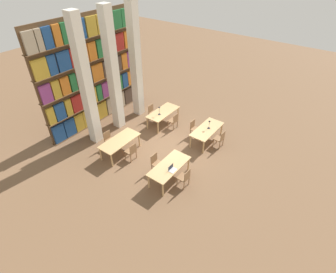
# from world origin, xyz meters

# --- Properties ---
(ground_plane) EXTENTS (40.00, 40.00, 0.00)m
(ground_plane) POSITION_xyz_m (0.00, 0.00, 0.00)
(ground_plane) COLOR brown
(bookshelf_bank) EXTENTS (6.36, 0.35, 5.50)m
(bookshelf_bank) POSITION_xyz_m (0.01, 4.47, 2.66)
(bookshelf_bank) COLOR brown
(bookshelf_bank) RESTS_ON ground_plane
(pillar_left) EXTENTS (0.45, 0.45, 6.00)m
(pillar_left) POSITION_xyz_m (-1.60, 3.14, 3.00)
(pillar_left) COLOR silver
(pillar_left) RESTS_ON ground_plane
(pillar_center) EXTENTS (0.45, 0.45, 6.00)m
(pillar_center) POSITION_xyz_m (0.00, 3.14, 3.00)
(pillar_center) COLOR silver
(pillar_center) RESTS_ON ground_plane
(pillar_right) EXTENTS (0.45, 0.45, 6.00)m
(pillar_right) POSITION_xyz_m (1.60, 3.14, 3.00)
(pillar_right) COLOR silver
(pillar_right) RESTS_ON ground_plane
(reading_table_0) EXTENTS (1.95, 0.87, 0.74)m
(reading_table_0) POSITION_xyz_m (-1.63, -1.41, 0.66)
(reading_table_0) COLOR tan
(reading_table_0) RESTS_ON ground_plane
(chair_0) EXTENTS (0.42, 0.40, 0.88)m
(chair_0) POSITION_xyz_m (-1.58, -2.13, 0.48)
(chair_0) COLOR olive
(chair_0) RESTS_ON ground_plane
(chair_1) EXTENTS (0.42, 0.40, 0.88)m
(chair_1) POSITION_xyz_m (-1.58, -0.69, 0.48)
(chair_1) COLOR olive
(chair_1) RESTS_ON ground_plane
(laptop) EXTENTS (0.32, 0.22, 0.21)m
(laptop) POSITION_xyz_m (-1.76, -1.65, 0.78)
(laptop) COLOR silver
(laptop) RESTS_ON reading_table_0
(reading_table_1) EXTENTS (1.95, 0.87, 0.74)m
(reading_table_1) POSITION_xyz_m (1.55, -1.34, 0.66)
(reading_table_1) COLOR tan
(reading_table_1) RESTS_ON ground_plane
(chair_2) EXTENTS (0.42, 0.40, 0.88)m
(chair_2) POSITION_xyz_m (1.56, -2.06, 0.48)
(chair_2) COLOR olive
(chair_2) RESTS_ON ground_plane
(chair_3) EXTENTS (0.42, 0.40, 0.88)m
(chair_3) POSITION_xyz_m (1.56, -0.62, 0.48)
(chair_3) COLOR olive
(chair_3) RESTS_ON ground_plane
(desk_lamp_0) EXTENTS (0.14, 0.14, 0.46)m
(desk_lamp_0) POSITION_xyz_m (1.63, -1.38, 1.05)
(desk_lamp_0) COLOR #232328
(desk_lamp_0) RESTS_ON reading_table_1
(reading_table_2) EXTENTS (1.95, 0.87, 0.74)m
(reading_table_2) POSITION_xyz_m (-1.62, 1.41, 0.66)
(reading_table_2) COLOR tan
(reading_table_2) RESTS_ON ground_plane
(chair_4) EXTENTS (0.42, 0.40, 0.88)m
(chair_4) POSITION_xyz_m (-1.64, 0.69, 0.48)
(chair_4) COLOR olive
(chair_4) RESTS_ON ground_plane
(chair_5) EXTENTS (0.42, 0.40, 0.88)m
(chair_5) POSITION_xyz_m (-1.64, 2.13, 0.48)
(chair_5) COLOR olive
(chair_5) RESTS_ON ground_plane
(reading_table_3) EXTENTS (1.95, 0.87, 0.74)m
(reading_table_3) POSITION_xyz_m (1.54, 1.34, 0.66)
(reading_table_3) COLOR tan
(reading_table_3) RESTS_ON ground_plane
(chair_6) EXTENTS (0.42, 0.40, 0.88)m
(chair_6) POSITION_xyz_m (1.52, 0.62, 0.48)
(chair_6) COLOR olive
(chair_6) RESTS_ON ground_plane
(chair_7) EXTENTS (0.42, 0.40, 0.88)m
(chair_7) POSITION_xyz_m (1.52, 2.06, 0.48)
(chair_7) COLOR olive
(chair_7) RESTS_ON ground_plane
(desk_lamp_1) EXTENTS (0.14, 0.14, 0.49)m
(desk_lamp_1) POSITION_xyz_m (1.20, 1.33, 1.07)
(desk_lamp_1) COLOR #232328
(desk_lamp_1) RESTS_ON reading_table_3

